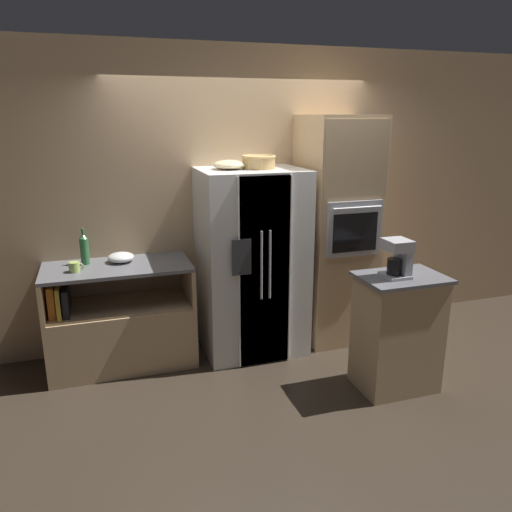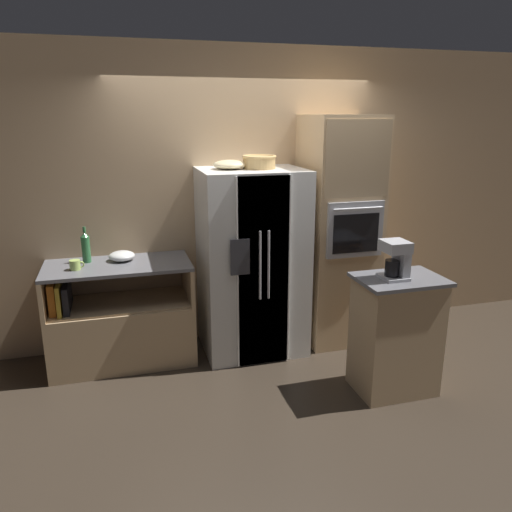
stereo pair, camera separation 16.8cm
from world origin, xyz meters
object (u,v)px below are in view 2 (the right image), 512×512
wicker_basket (259,161)px  wall_oven (338,231)px  bottle_tall (86,247)px  refrigerator (252,262)px  fruit_bowl (230,165)px  mixing_bowl (122,256)px  mug (75,265)px  coffee_maker (397,258)px

wicker_basket → wall_oven: bearing=1.5°
wicker_basket → bottle_tall: bearing=173.1°
wall_oven → bottle_tall: (-2.32, 0.16, -0.03)m
bottle_tall → refrigerator: bearing=-7.5°
refrigerator → wicker_basket: size_ratio=5.70×
refrigerator → fruit_bowl: 0.92m
wicker_basket → fruit_bowl: wicker_basket is taller
wall_oven → mixing_bowl: (-2.03, 0.13, -0.13)m
wall_oven → mug: size_ratio=18.02×
bottle_tall → coffee_maker: bearing=-28.4°
refrigerator → mixing_bowl: bearing=172.0°
bottle_tall → coffee_maker: size_ratio=1.07×
wall_oven → wicker_basket: bearing=-178.5°
mug → mixing_bowl: size_ratio=0.53×
fruit_bowl → mug: size_ratio=2.41×
refrigerator → mixing_bowl: refrigerator is taller
mixing_bowl → coffee_maker: bearing=-31.2°
coffee_maker → mixing_bowl: bearing=148.8°
wall_oven → coffee_maker: wall_oven is taller
wicker_basket → bottle_tall: wicker_basket is taller
wicker_basket → mug: wicker_basket is taller
refrigerator → mug: refrigerator is taller
fruit_bowl → coffee_maker: (1.04, -1.10, -0.63)m
wall_oven → mug: 2.41m
fruit_bowl → bottle_tall: bearing=173.2°
refrigerator → mixing_bowl: size_ratio=7.53×
refrigerator → coffee_maker: refrigerator is taller
wall_oven → mixing_bowl: wall_oven is taller
mug → coffee_maker: bearing=-23.6°
mixing_bowl → coffee_maker: size_ratio=0.76×
wall_oven → bottle_tall: wall_oven is taller
wicker_basket → fruit_bowl: bearing=172.6°
fruit_bowl → wicker_basket: bearing=-7.4°
refrigerator → fruit_bowl: size_ratio=5.89×
wall_oven → mixing_bowl: size_ratio=9.55×
refrigerator → fruit_bowl: bearing=167.5°
wall_oven → refrigerator: bearing=-178.0°
mixing_bowl → coffee_maker: 2.36m
wall_oven → fruit_bowl: bearing=179.3°
refrigerator → mug: size_ratio=14.20×
fruit_bowl → coffee_maker: fruit_bowl is taller
wicker_basket → bottle_tall: size_ratio=0.95×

